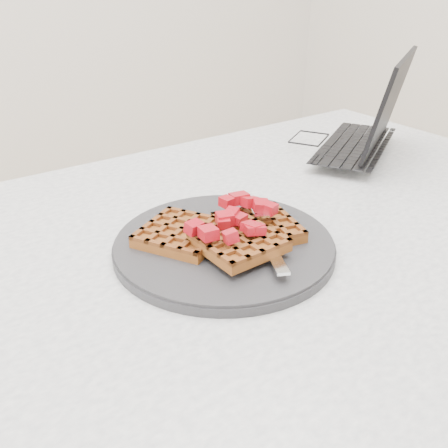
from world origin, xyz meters
The scene contains 6 objects.
table centered at (0.00, 0.00, 0.64)m, with size 1.20×0.80×0.75m.
plate centered at (-0.10, -0.03, 0.76)m, with size 0.30×0.30×0.02m, color #252528.
waffles centered at (-0.10, -0.03, 0.78)m, with size 0.23×0.19×0.03m.
strawberry_pile centered at (-0.10, -0.03, 0.80)m, with size 0.15×0.15×0.02m, color #8A000D, non-canonical shape.
fork centered at (-0.06, -0.07, 0.77)m, with size 0.02×0.18×0.02m, color silver, non-canonical shape.
laptop centered at (0.33, 0.15, 0.78)m, with size 0.35×0.33×0.20m.
Camera 1 is at (-0.44, -0.51, 1.10)m, focal length 40.00 mm.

